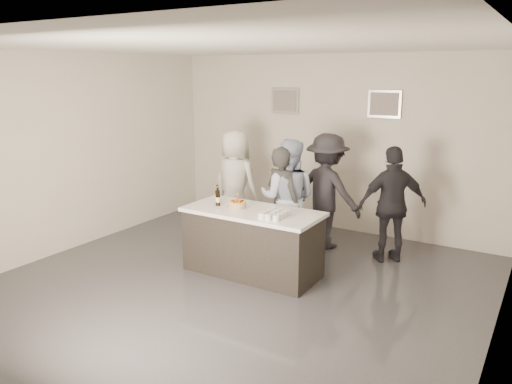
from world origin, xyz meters
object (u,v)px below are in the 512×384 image
at_px(cake, 237,205).
at_px(beer_bottle_a, 217,193).
at_px(person_guest_left, 235,183).
at_px(person_main_blue, 288,199).
at_px(beer_bottle_b, 218,196).
at_px(person_main_black, 283,203).
at_px(person_guest_right, 393,205).
at_px(person_guest_back, 327,191).
at_px(bar_counter, 253,242).

distance_m(cake, beer_bottle_a, 0.42).
bearing_deg(person_guest_left, person_main_blue, 166.11).
relative_size(beer_bottle_b, person_main_black, 0.16).
xyz_separation_m(person_main_black, person_main_blue, (0.01, 0.14, 0.04)).
height_order(beer_bottle_a, person_guest_left, person_guest_left).
bearing_deg(cake, person_guest_right, 40.66).
bearing_deg(person_guest_right, cake, 3.39).
bearing_deg(person_guest_back, beer_bottle_a, 64.94).
height_order(beer_bottle_b, person_guest_right, person_guest_right).
height_order(person_main_blue, person_guest_back, person_guest_back).
bearing_deg(bar_counter, person_guest_back, 74.72).
bearing_deg(beer_bottle_b, person_guest_right, 36.93).
xyz_separation_m(bar_counter, beer_bottle_b, (-0.53, -0.05, 0.58)).
bearing_deg(person_guest_right, person_main_black, -9.64).
relative_size(cake, person_guest_back, 0.13).
height_order(person_main_blue, person_guest_right, person_main_blue).
xyz_separation_m(bar_counter, person_main_black, (0.07, 0.72, 0.39)).
relative_size(person_main_blue, person_guest_right, 1.04).
bearing_deg(person_guest_back, person_guest_right, -172.86).
bearing_deg(person_main_black, cake, 84.94).
height_order(person_guest_left, person_guest_back, person_guest_back).
bearing_deg(beer_bottle_a, cake, -13.63).
distance_m(beer_bottle_a, beer_bottle_b, 0.17).
distance_m(person_main_blue, person_guest_right, 1.51).
distance_m(person_guest_right, person_guest_back, 1.06).
xyz_separation_m(bar_counter, person_guest_back, (0.41, 1.52, 0.45)).
distance_m(cake, beer_bottle_b, 0.31).
xyz_separation_m(cake, beer_bottle_b, (-0.30, -0.04, 0.09)).
xyz_separation_m(cake, person_main_blue, (0.32, 0.87, -0.05)).
height_order(beer_bottle_b, person_guest_left, person_guest_left).
bearing_deg(beer_bottle_b, person_main_black, 52.09).
relative_size(person_guest_left, person_guest_back, 0.99).
bearing_deg(person_main_blue, beer_bottle_b, 42.18).
distance_m(beer_bottle_a, person_guest_left, 1.36).
bearing_deg(person_main_blue, person_main_black, 70.94).
bearing_deg(beer_bottle_a, person_guest_left, 113.18).
distance_m(person_main_blue, person_guest_back, 0.74).
bearing_deg(beer_bottle_a, person_main_black, 41.90).
relative_size(bar_counter, person_main_black, 1.11).
xyz_separation_m(person_guest_left, person_guest_right, (2.64, 0.12, -0.04)).
xyz_separation_m(bar_counter, person_guest_right, (1.47, 1.45, 0.40)).
relative_size(cake, person_main_black, 0.14).
height_order(bar_counter, cake, cake).
relative_size(person_main_blue, person_guest_left, 0.99).
distance_m(beer_bottle_a, person_main_black, 0.97).
height_order(beer_bottle_a, person_guest_right, person_guest_right).
height_order(cake, beer_bottle_a, beer_bottle_a).
relative_size(person_main_black, person_main_blue, 0.95).
distance_m(bar_counter, person_main_black, 0.82).
bearing_deg(beer_bottle_a, person_guest_back, 53.89).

